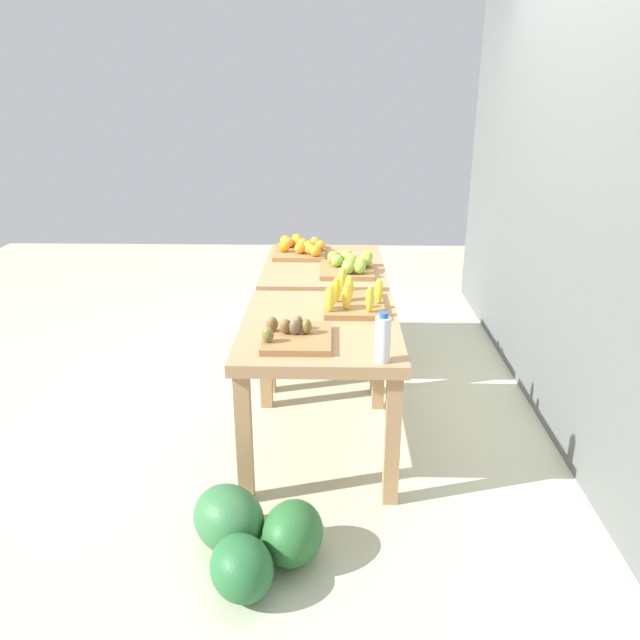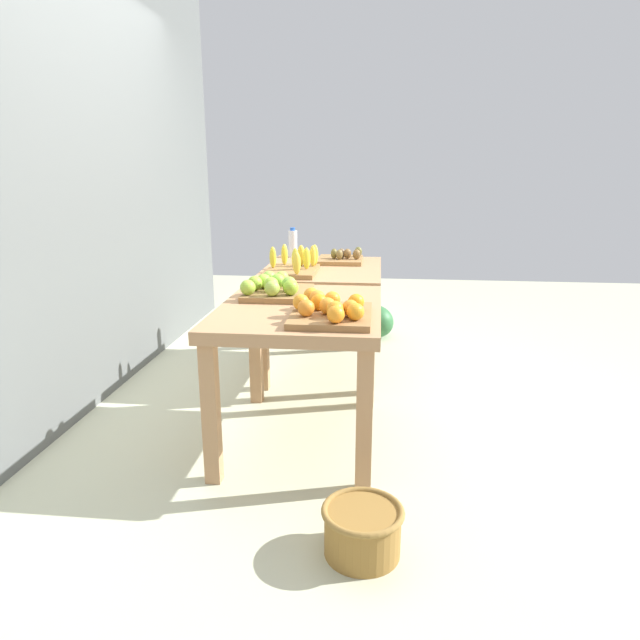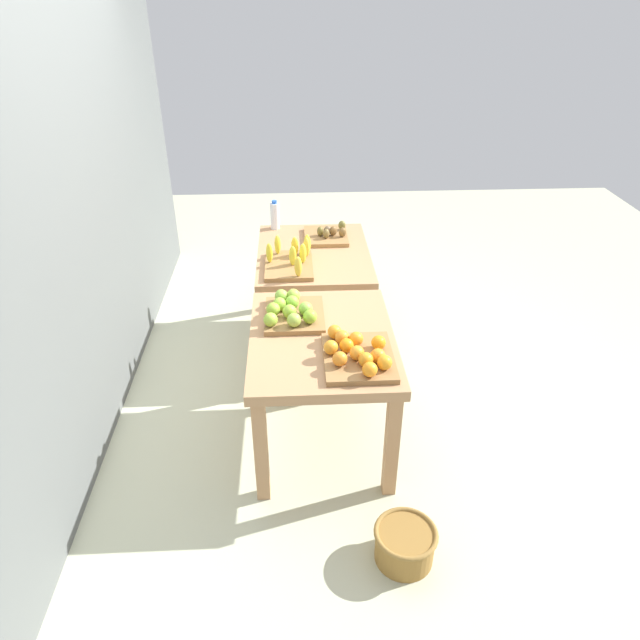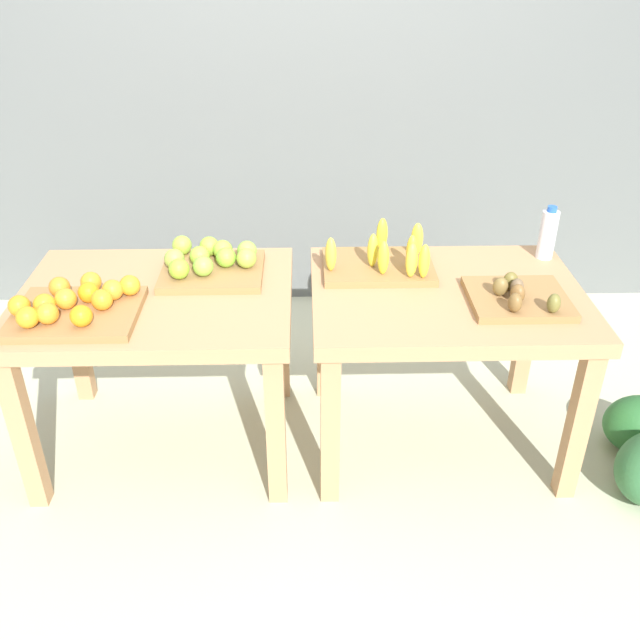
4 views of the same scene
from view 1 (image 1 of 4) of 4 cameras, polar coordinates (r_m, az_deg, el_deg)
ground_plane at (r=3.94m, az=0.22°, el=-7.23°), size 8.00×8.00×0.00m
back_wall at (r=3.72m, az=22.22°, el=13.92°), size 4.40×0.12×3.00m
display_table_left at (r=4.22m, az=0.39°, el=3.87°), size 1.04×0.80×0.73m
display_table_right at (r=3.16m, az=0.03°, el=-2.07°), size 1.04×0.80×0.73m
orange_bin at (r=4.42m, az=-1.76°, el=6.65°), size 0.45×0.37×0.11m
apple_bin at (r=3.98m, az=2.74°, el=5.09°), size 0.40×0.35×0.11m
banana_crate at (r=3.33m, az=2.97°, el=1.88°), size 0.44×0.32×0.17m
kiwi_bin at (r=2.90m, az=-2.34°, el=-1.43°), size 0.36×0.32×0.10m
water_bottle at (r=2.67m, az=5.82°, el=-1.75°), size 0.07×0.07×0.23m
watermelon_pile at (r=2.69m, az=-6.27°, el=-19.17°), size 0.67×0.64×0.28m
wicker_basket at (r=5.24m, az=-3.28°, el=1.28°), size 0.31×0.31×0.19m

